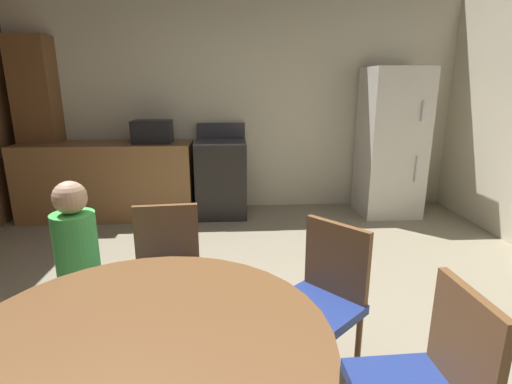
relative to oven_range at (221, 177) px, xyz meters
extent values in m
plane|color=gray|center=(0.22, -2.69, -0.47)|extent=(14.00, 14.00, 0.00)
cube|color=beige|center=(0.22, 0.40, 0.88)|extent=(5.76, 0.12, 2.70)
cube|color=olive|center=(-1.36, 0.00, -0.02)|extent=(2.01, 0.60, 0.90)
cube|color=brown|center=(-2.14, 0.18, 0.58)|extent=(0.44, 0.36, 2.10)
cube|color=black|center=(0.00, 0.00, -0.02)|extent=(0.60, 0.60, 0.90)
cube|color=#38383D|center=(0.00, 0.00, 0.44)|extent=(0.60, 0.60, 0.02)
cube|color=#38383D|center=(0.00, 0.28, 0.54)|extent=(0.60, 0.04, 0.18)
cube|color=silver|center=(2.06, -0.05, 0.41)|extent=(0.68, 0.66, 1.76)
cylinder|color=#B2B2B7|center=(2.24, -0.39, 0.81)|extent=(0.02, 0.02, 0.22)
cylinder|color=#B2B2B7|center=(2.24, -0.39, 0.16)|extent=(0.02, 0.02, 0.30)
cube|color=black|center=(-0.79, 0.00, 0.56)|extent=(0.44, 0.32, 0.26)
cylinder|color=brown|center=(-0.16, -3.54, 0.27)|extent=(1.27, 1.27, 0.04)
cylinder|color=brown|center=(-0.06, -2.75, -0.25)|extent=(0.03, 0.03, 0.43)
cylinder|color=brown|center=(-0.40, -2.78, -0.25)|extent=(0.03, 0.03, 0.43)
cylinder|color=brown|center=(-0.09, -2.41, -0.25)|extent=(0.03, 0.03, 0.43)
cylinder|color=brown|center=(-0.43, -2.44, -0.25)|extent=(0.03, 0.03, 0.43)
cube|color=navy|center=(-0.25, -2.60, -0.02)|extent=(0.43, 0.43, 0.05)
cube|color=brown|center=(-0.26, -2.42, 0.19)|extent=(0.38, 0.07, 0.42)
cube|color=brown|center=(0.96, -3.50, 0.19)|extent=(0.05, 0.38, 0.42)
cylinder|color=brown|center=(0.53, -3.15, -0.25)|extent=(0.03, 0.03, 0.43)
cylinder|color=brown|center=(0.31, -2.90, -0.25)|extent=(0.03, 0.03, 0.43)
cylinder|color=brown|center=(0.79, -2.93, -0.25)|extent=(0.03, 0.03, 0.43)
cylinder|color=brown|center=(0.56, -2.67, -0.25)|extent=(0.03, 0.03, 0.43)
cube|color=navy|center=(0.55, -2.91, -0.02)|extent=(0.56, 0.56, 0.05)
cube|color=brown|center=(0.68, -2.79, 0.19)|extent=(0.28, 0.31, 0.42)
cylinder|color=#665B51|center=(-0.68, -2.70, -0.22)|extent=(0.17, 0.17, 0.50)
cylinder|color=#4CC656|center=(-0.68, -2.70, 0.24)|extent=(0.30, 0.30, 0.42)
sphere|color=#D6A884|center=(-0.68, -2.70, 0.54)|extent=(0.17, 0.17, 0.17)
camera|label=1|loc=(0.15, -4.64, 1.09)|focal=27.34mm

